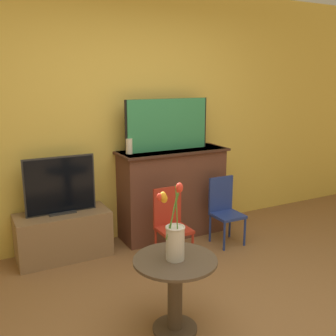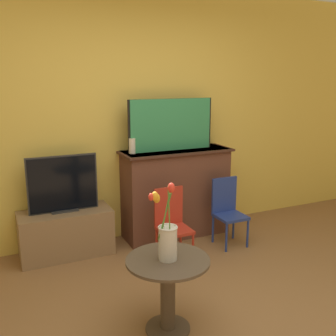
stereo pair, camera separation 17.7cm
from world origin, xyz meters
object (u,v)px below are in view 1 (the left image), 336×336
chair_red (171,221)px  chair_blue (225,207)px  tv_monitor (60,186)px  painting (168,125)px  vase_tulips (174,237)px

chair_red → chair_blue: size_ratio=1.00×
tv_monitor → painting: bearing=0.9°
tv_monitor → vase_tulips: bearing=-75.1°
painting → chair_red: (-0.25, -0.55, -0.87)m
painting → vase_tulips: bearing=-116.2°
chair_red → chair_blue: 0.71m
chair_red → vase_tulips: vase_tulips is taller
painting → vase_tulips: painting is taller
painting → tv_monitor: (-1.18, -0.02, -0.53)m
tv_monitor → vase_tulips: vase_tulips is taller
tv_monitor → chair_red: (0.93, -0.53, -0.34)m
tv_monitor → vase_tulips: size_ratio=1.22×
vase_tulips → tv_monitor: bearing=104.9°
chair_blue → vase_tulips: size_ratio=1.29×
painting → chair_blue: bearing=-45.2°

